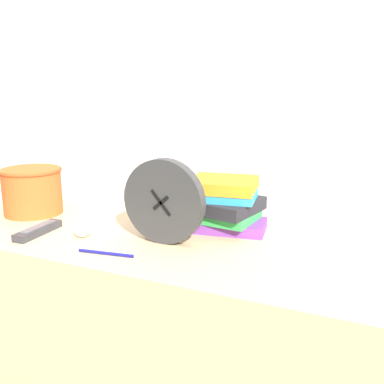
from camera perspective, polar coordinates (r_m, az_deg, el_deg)
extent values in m
cube|color=silver|center=(1.50, 0.72, 15.47)|extent=(6.00, 0.04, 2.40)
cube|color=tan|center=(1.42, -5.38, -19.52)|extent=(1.28, 0.55, 0.75)
cylinder|color=#333333|center=(1.13, -3.58, -1.18)|extent=(0.22, 0.03, 0.22)
cylinder|color=white|center=(1.13, -3.80, -1.29)|extent=(0.19, 0.01, 0.19)
cube|color=black|center=(1.12, -3.94, -1.36)|extent=(0.05, 0.01, 0.04)
cube|color=black|center=(1.12, -3.94, -1.36)|extent=(0.06, 0.01, 0.06)
cylinder|color=black|center=(1.12, -3.94, -1.36)|extent=(0.01, 0.00, 0.01)
cube|color=#7A3899|center=(1.26, 3.86, -4.15)|extent=(0.25, 0.16, 0.03)
cube|color=green|center=(1.26, 3.47, -2.84)|extent=(0.21, 0.17, 0.03)
cube|color=#232328|center=(1.25, 3.41, -1.48)|extent=(0.24, 0.21, 0.04)
cube|color=#2D9ED1|center=(1.24, 3.11, -0.34)|extent=(0.23, 0.16, 0.02)
cube|color=orange|center=(1.24, 4.02, 0.96)|extent=(0.20, 0.19, 0.03)
cylinder|color=#E05623|center=(1.48, -19.62, 0.11)|extent=(0.18, 0.18, 0.14)
torus|color=#B3451C|center=(1.47, -19.82, 2.60)|extent=(0.19, 0.19, 0.01)
cube|color=#333338|center=(1.29, -18.95, -4.65)|extent=(0.05, 0.16, 0.02)
cube|color=#59595E|center=(1.29, -18.99, -4.16)|extent=(0.03, 0.12, 0.00)
sphere|color=white|center=(1.23, -13.78, -4.57)|extent=(0.04, 0.04, 0.04)
cylinder|color=navy|center=(1.10, -11.10, -7.59)|extent=(0.14, 0.03, 0.01)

